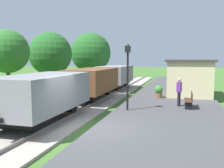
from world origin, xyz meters
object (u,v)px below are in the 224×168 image
at_px(tree_field_left, 50,54).
at_px(tree_field_distant, 91,53).
at_px(freight_train, 92,82).
at_px(person_waiting, 179,91).
at_px(bench_near_hut, 190,100).
at_px(potted_planter, 159,91).
at_px(lamp_post_near, 128,64).
at_px(station_hut, 189,77).
at_px(tree_trackside_far, 7,52).

xyz_separation_m(tree_field_left, tree_field_distant, (1.75, 6.26, 0.21)).
xyz_separation_m(freight_train, person_waiting, (6.08, -1.35, -0.21)).
bearing_deg(tree_field_left, freight_train, -37.61).
distance_m(bench_near_hut, potted_planter, 3.87).
bearing_deg(potted_planter, lamp_post_near, -104.95).
height_order(bench_near_hut, person_waiting, person_waiting).
xyz_separation_m(station_hut, lamp_post_near, (-3.48, -7.54, 1.15)).
bearing_deg(tree_trackside_far, bench_near_hut, -2.46).
height_order(freight_train, bench_near_hut, freight_train).
distance_m(lamp_post_near, tree_field_left, 12.02).
relative_size(bench_near_hut, potted_planter, 1.64).
height_order(station_hut, person_waiting, station_hut).
xyz_separation_m(freight_train, potted_planter, (4.62, 1.53, -0.67)).
relative_size(potted_planter, tree_field_distant, 0.15).
height_order(potted_planter, tree_field_distant, tree_field_distant).
distance_m(freight_train, station_hut, 7.99).
relative_size(person_waiting, tree_trackside_far, 0.33).
height_order(station_hut, potted_planter, station_hut).
height_order(potted_planter, tree_trackside_far, tree_trackside_far).
height_order(bench_near_hut, tree_field_left, tree_field_left).
xyz_separation_m(potted_planter, tree_field_left, (-10.42, 2.93, 2.82)).
distance_m(potted_planter, tree_trackside_far, 11.44).
bearing_deg(potted_planter, bench_near_hut, -57.75).
bearing_deg(person_waiting, potted_planter, -49.45).
bearing_deg(lamp_post_near, potted_planter, 75.05).
bearing_deg(tree_field_left, tree_trackside_far, -93.17).
distance_m(station_hut, tree_field_distant, 12.83).
bearing_deg(potted_planter, tree_field_distant, 133.31).
bearing_deg(person_waiting, tree_trackside_far, 12.97).
xyz_separation_m(bench_near_hut, person_waiting, (-0.61, 0.39, 0.46)).
relative_size(potted_planter, tree_field_left, 0.16).
distance_m(bench_near_hut, tree_field_distant, 16.72).
relative_size(station_hut, person_waiting, 3.39).
relative_size(station_hut, potted_planter, 6.33).
bearing_deg(tree_field_distant, freight_train, -69.35).
bearing_deg(tree_field_distant, tree_field_left, -105.65).
height_order(freight_train, person_waiting, freight_train).
bearing_deg(freight_train, potted_planter, 18.29).
bearing_deg(lamp_post_near, freight_train, 134.78).
bearing_deg(lamp_post_near, tree_trackside_far, 167.13).
distance_m(tree_trackside_far, tree_field_left, 5.66).
distance_m(freight_train, tree_field_left, 7.62).
xyz_separation_m(person_waiting, potted_planter, (-1.46, 2.88, -0.46)).
bearing_deg(freight_train, station_hut, 31.63).
bearing_deg(tree_trackside_far, tree_field_left, 86.83).
relative_size(freight_train, lamp_post_near, 5.24).
distance_m(tree_trackside_far, tree_field_distant, 12.09).
bearing_deg(potted_planter, tree_field_left, 164.27).
relative_size(person_waiting, lamp_post_near, 0.46).
height_order(freight_train, tree_field_left, tree_field_left).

